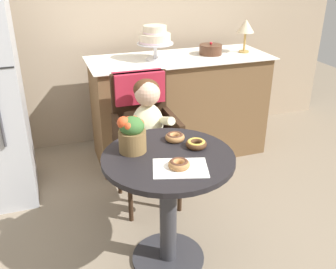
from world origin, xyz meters
TOP-DOWN VIEW (x-y plane):
  - ground_plane at (0.00, 0.00)m, footprint 8.00×8.00m
  - cafe_table at (0.00, 0.00)m, footprint 0.72×0.72m
  - wicker_chair at (0.06, 0.72)m, footprint 0.42×0.45m
  - seated_child at (0.06, 0.56)m, footprint 0.27×0.32m
  - paper_napkin at (0.01, -0.15)m, footprint 0.32×0.27m
  - donut_front at (0.10, 0.16)m, footprint 0.11×0.11m
  - donut_mid at (0.18, 0.04)m, footprint 0.12×0.12m
  - donut_side at (0.01, -0.14)m, footprint 0.11×0.11m
  - flower_vase at (-0.17, 0.11)m, footprint 0.15×0.15m
  - display_counter at (0.55, 1.30)m, footprint 1.56×0.62m
  - tiered_cake_stand at (0.33, 1.30)m, footprint 0.30×0.30m
  - round_layer_cake at (0.84, 1.32)m, footprint 0.20×0.20m
  - table_lamp at (1.15, 1.29)m, footprint 0.15×0.15m

SIDE VIEW (x-z plane):
  - ground_plane at x=0.00m, z-range 0.00..0.00m
  - display_counter at x=0.55m, z-range 0.00..0.90m
  - cafe_table at x=0.00m, z-range 0.15..0.87m
  - wicker_chair at x=0.06m, z-range 0.16..1.12m
  - seated_child at x=0.06m, z-range 0.31..1.04m
  - paper_napkin at x=0.01m, z-range 0.72..0.72m
  - donut_mid at x=0.18m, z-range 0.72..0.76m
  - donut_side at x=0.01m, z-range 0.72..0.76m
  - donut_front at x=0.10m, z-range 0.72..0.76m
  - flower_vase at x=-0.17m, z-range 0.72..0.93m
  - round_layer_cake at x=0.84m, z-range 0.89..1.00m
  - tiered_cake_stand at x=0.33m, z-range 0.94..1.22m
  - table_lamp at x=1.15m, z-range 0.97..1.26m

